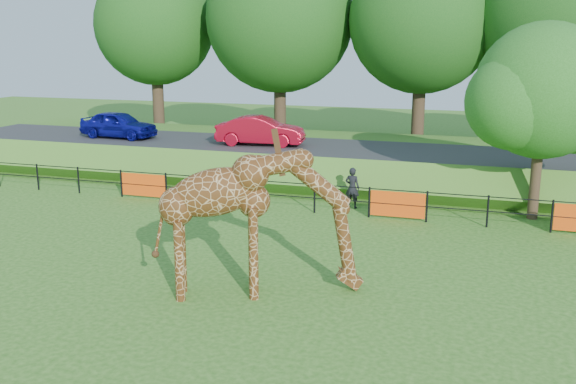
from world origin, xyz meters
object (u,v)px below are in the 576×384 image
car_red (260,131)px  visitor (352,188)px  giraffe (259,223)px  tree_east (546,96)px  car_blue (118,124)px

car_red → visitor: (5.28, -4.50, -1.31)m
giraffe → car_red: giraffe is taller
tree_east → giraffe: bearing=-126.2°
car_blue → tree_east: size_ratio=0.57×
tree_east → visitor: bearing=-175.5°
giraffe → tree_east: 11.86m
visitor → car_blue: bearing=-9.1°
car_blue → tree_east: tree_east is taller
car_blue → car_red: same height
car_blue → car_red: 7.41m
car_blue → car_red: (7.41, 0.05, -0.00)m
car_blue → visitor: bearing=-104.5°
giraffe → car_red: bearing=87.9°
giraffe → car_red: size_ratio=1.28×
visitor → tree_east: (6.45, 0.50, 3.51)m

